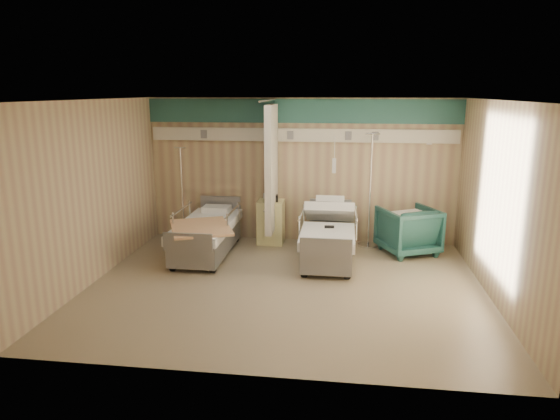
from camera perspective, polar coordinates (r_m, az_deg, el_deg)
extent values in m
cube|color=gray|center=(7.75, 0.61, -8.70)|extent=(6.00, 5.00, 0.00)
cube|color=tan|center=(9.79, 2.40, 4.50)|extent=(6.00, 0.04, 2.80)
cube|color=tan|center=(4.95, -2.84, -4.53)|extent=(6.00, 0.04, 2.80)
cube|color=tan|center=(8.25, -20.54, 1.94)|extent=(0.04, 5.00, 2.80)
cube|color=tan|center=(7.60, 23.72, 0.73)|extent=(0.04, 5.00, 2.80)
cube|color=silver|center=(7.18, 0.67, 12.46)|extent=(6.00, 5.00, 0.04)
cube|color=#29615B|center=(9.65, 2.45, 11.24)|extent=(6.00, 0.04, 0.45)
cube|color=beige|center=(9.65, 2.41, 8.56)|extent=(5.88, 0.08, 0.25)
cylinder|color=silver|center=(8.83, -1.36, 12.40)|extent=(0.03, 1.80, 0.03)
cube|color=beige|center=(9.29, -0.99, 4.71)|extent=(0.12, 0.90, 2.35)
cube|color=beige|center=(9.76, -1.04, -1.37)|extent=(0.50, 0.48, 0.85)
imported|color=#20504A|center=(9.44, 14.42, -2.27)|extent=(1.24, 1.25, 0.87)
cube|color=white|center=(9.29, 14.76, 0.46)|extent=(0.86, 0.84, 0.07)
cylinder|color=silver|center=(9.83, 10.00, -3.96)|extent=(0.39, 0.39, 0.03)
cylinder|color=silver|center=(9.56, 10.26, 2.12)|extent=(0.03, 0.03, 2.15)
cylinder|color=silver|center=(9.42, 10.54, 8.55)|extent=(0.26, 0.03, 0.03)
cylinder|color=silver|center=(10.10, -10.87, -3.53)|extent=(0.34, 0.34, 0.03)
cylinder|color=silver|center=(9.87, -11.10, 1.59)|extent=(0.03, 0.03, 1.87)
cylinder|color=silver|center=(9.73, -11.35, 7.00)|extent=(0.22, 0.03, 0.03)
cube|color=black|center=(8.61, 5.66, -1.93)|extent=(0.17, 0.09, 0.04)
cube|color=tan|center=(8.63, -9.07, -1.98)|extent=(1.36, 1.49, 0.04)
cube|color=black|center=(9.57, -0.98, 1.35)|extent=(0.27, 0.20, 0.13)
cylinder|color=white|center=(9.80, -1.69, 1.59)|extent=(0.09, 0.09, 0.12)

